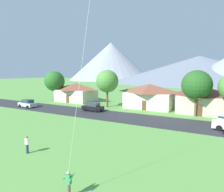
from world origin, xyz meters
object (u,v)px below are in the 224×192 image
(tree_center, at_px, (107,81))
(watcher_person, at_px, (27,144))
(tree_right_of_center, at_px, (197,85))
(house_left_center, at_px, (202,99))
(house_leftmost, at_px, (76,92))
(tree_near_left, at_px, (55,81))
(parked_car_silver_west_end, at_px, (27,104))
(parked_car_black_mid_west, at_px, (93,107))
(house_right_center, at_px, (149,95))

(tree_center, bearing_deg, watcher_person, -77.07)
(tree_center, bearing_deg, tree_right_of_center, -1.45)
(tree_center, relative_size, watcher_person, 4.86)
(house_left_center, relative_size, tree_center, 1.11)
(house_leftmost, height_order, tree_right_of_center, tree_right_of_center)
(tree_near_left, bearing_deg, house_left_center, 3.80)
(parked_car_silver_west_end, distance_m, parked_car_black_mid_west, 15.25)
(tree_center, relative_size, tree_right_of_center, 1.02)
(house_left_center, height_order, house_right_center, house_right_center)
(parked_car_black_mid_west, bearing_deg, house_left_center, 26.18)
(house_leftmost, distance_m, parked_car_black_mid_west, 14.74)
(tree_near_left, bearing_deg, tree_center, -4.27)
(house_right_center, height_order, tree_near_left, tree_near_left)
(house_leftmost, relative_size, tree_near_left, 1.28)
(tree_near_left, relative_size, tree_center, 0.97)
(tree_right_of_center, height_order, parked_car_black_mid_west, tree_right_of_center)
(house_left_center, height_order, watcher_person, house_left_center)
(house_right_center, relative_size, tree_near_left, 1.32)
(parked_car_silver_west_end, xyz_separation_m, watcher_person, (20.69, -16.32, 0.01))
(parked_car_silver_west_end, bearing_deg, tree_center, 30.96)
(watcher_person, bearing_deg, house_right_center, 84.76)
(tree_near_left, distance_m, parked_car_silver_west_end, 11.26)
(tree_right_of_center, relative_size, parked_car_black_mid_west, 1.91)
(house_right_center, height_order, tree_center, tree_center)
(house_right_center, xyz_separation_m, tree_center, (-8.43, -3.39, 2.99))
(parked_car_black_mid_west, xyz_separation_m, watcher_person, (5.81, -19.66, 0.01))
(house_right_center, height_order, parked_car_silver_west_end, house_right_center)
(house_right_center, distance_m, watcher_person, 28.83)
(tree_center, relative_size, parked_car_silver_west_end, 1.90)
(parked_car_silver_west_end, relative_size, watcher_person, 2.55)
(house_leftmost, bearing_deg, watcher_person, -59.02)
(house_leftmost, height_order, parked_car_black_mid_west, house_leftmost)
(house_right_center, relative_size, watcher_person, 6.23)
(house_leftmost, distance_m, house_right_center, 19.91)
(parked_car_silver_west_end, relative_size, parked_car_black_mid_west, 1.02)
(tree_near_left, height_order, tree_center, tree_center)
(house_leftmost, distance_m, tree_right_of_center, 29.94)
(house_leftmost, height_order, tree_near_left, tree_near_left)
(tree_near_left, relative_size, parked_car_silver_west_end, 1.85)
(tree_right_of_center, xyz_separation_m, parked_car_silver_west_end, (-32.94, -8.48, -4.57))
(house_left_center, distance_m, parked_car_silver_west_end, 35.93)
(tree_near_left, xyz_separation_m, watcher_person, (22.62, -26.52, -4.38))
(parked_car_silver_west_end, height_order, watcher_person, parked_car_silver_west_end)
(house_right_center, relative_size, tree_right_of_center, 1.30)
(house_left_center, relative_size, house_right_center, 0.86)
(house_leftmost, height_order, watcher_person, house_leftmost)
(house_left_center, bearing_deg, tree_center, -169.07)
(watcher_person, bearing_deg, parked_car_black_mid_west, 106.46)
(house_leftmost, relative_size, tree_right_of_center, 1.26)
(house_right_center, bearing_deg, parked_car_black_mid_west, -133.20)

